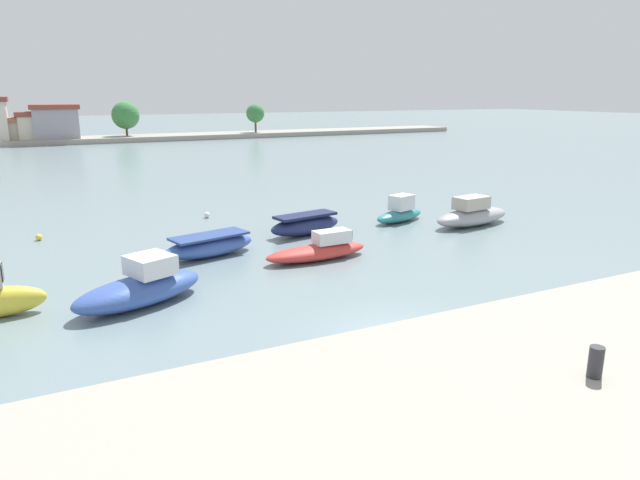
{
  "coord_description": "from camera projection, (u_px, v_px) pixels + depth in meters",
  "views": [
    {
      "loc": [
        -9.7,
        -13.7,
        7.52
      ],
      "look_at": [
        2.05,
        9.78,
        0.68
      ],
      "focal_mm": 31.77,
      "sensor_mm": 36.0,
      "label": 1
    }
  ],
  "objects": [
    {
      "name": "moored_boat_3",
      "position": [
        319.0,
        250.0,
        26.3
      ],
      "size": [
        5.15,
        1.68,
        1.3
      ],
      "rotation": [
        0.0,
        0.0,
        0.03
      ],
      "color": "#C63833",
      "rests_on": "ground"
    },
    {
      "name": "moored_boat_4",
      "position": [
        305.0,
        225.0,
        30.87
      ],
      "size": [
        4.55,
        2.22,
        1.15
      ],
      "rotation": [
        0.0,
        0.0,
        0.18
      ],
      "color": "navy",
      "rests_on": "ground"
    },
    {
      "name": "moored_boat_1",
      "position": [
        141.0,
        287.0,
        20.63
      ],
      "size": [
        5.42,
        3.68,
        1.77
      ],
      "rotation": [
        0.0,
        0.0,
        0.38
      ],
      "color": "#3856A8",
      "rests_on": "ground"
    },
    {
      "name": "mooring_bollard",
      "position": [
        596.0,
        362.0,
        10.22
      ],
      "size": [
        0.26,
        0.26,
        0.59
      ],
      "primitive_type": "cylinder",
      "color": "#2D2D33",
      "rests_on": "seawall_embankment"
    },
    {
      "name": "mooring_buoy_1",
      "position": [
        207.0,
        215.0,
        35.11
      ],
      "size": [
        0.36,
        0.36,
        0.36
      ],
      "primitive_type": "sphere",
      "color": "white",
      "rests_on": "ground"
    },
    {
      "name": "ground_plane",
      "position": [
        400.0,
        337.0,
        17.95
      ],
      "size": [
        400.0,
        400.0,
        0.0
      ],
      "primitive_type": "plane",
      "color": "slate"
    },
    {
      "name": "moored_boat_6",
      "position": [
        472.0,
        215.0,
        33.03
      ],
      "size": [
        5.66,
        2.49,
        1.72
      ],
      "rotation": [
        0.0,
        0.0,
        0.13
      ],
      "color": "#9E9EA3",
      "rests_on": "ground"
    },
    {
      "name": "distant_shoreline",
      "position": [
        70.0,
        130.0,
        87.19
      ],
      "size": [
        130.65,
        7.79,
        7.01
      ],
      "color": "gray",
      "rests_on": "ground"
    },
    {
      "name": "mooring_buoy_0",
      "position": [
        39.0,
        237.0,
        29.73
      ],
      "size": [
        0.33,
        0.33,
        0.33
      ],
      "primitive_type": "sphere",
      "color": "yellow",
      "rests_on": "ground"
    },
    {
      "name": "moored_boat_5",
      "position": [
        400.0,
        212.0,
        34.02
      ],
      "size": [
        4.06,
        2.3,
        1.61
      ],
      "rotation": [
        0.0,
        0.0,
        0.29
      ],
      "color": "teal",
      "rests_on": "ground"
    },
    {
      "name": "moored_boat_2",
      "position": [
        210.0,
        246.0,
        26.83
      ],
      "size": [
        4.84,
        2.75,
        1.04
      ],
      "rotation": [
        0.0,
        0.0,
        0.24
      ],
      "color": "#3856A8",
      "rests_on": "ground"
    },
    {
      "name": "seawall_embankment",
      "position": [
        593.0,
        407.0,
        11.65
      ],
      "size": [
        78.91,
        6.19,
        2.51
      ],
      "primitive_type": "cube",
      "color": "#9E998C",
      "rests_on": "ground"
    }
  ]
}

